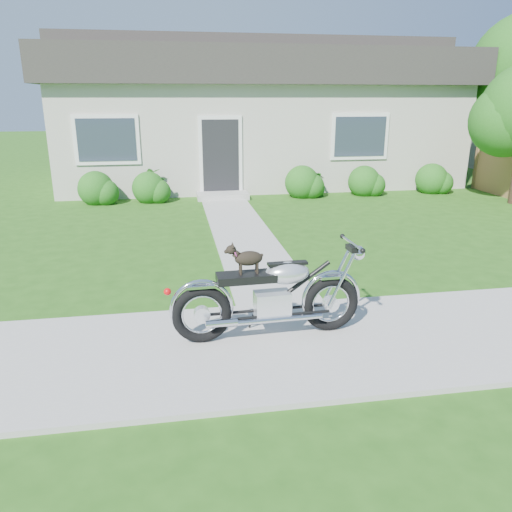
% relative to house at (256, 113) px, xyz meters
% --- Properties ---
extents(ground, '(80.00, 80.00, 0.00)m').
position_rel_house_xyz_m(ground, '(0.00, -11.99, -2.16)').
color(ground, '#235114').
rests_on(ground, ground).
extents(sidewalk, '(24.00, 2.20, 0.04)m').
position_rel_house_xyz_m(sidewalk, '(0.00, -11.99, -2.14)').
color(sidewalk, '#9E9B93').
rests_on(sidewalk, ground).
extents(walkway, '(1.20, 8.00, 0.03)m').
position_rel_house_xyz_m(walkway, '(-1.50, -6.99, -2.14)').
color(walkway, '#9E9B93').
rests_on(walkway, ground).
extents(house, '(12.60, 7.03, 4.50)m').
position_rel_house_xyz_m(house, '(0.00, 0.00, 0.00)').
color(house, beige).
rests_on(house, ground).
extents(shrub_row, '(10.34, 0.95, 0.95)m').
position_rel_house_xyz_m(shrub_row, '(-0.01, -3.49, -1.77)').
color(shrub_row, '#215B18').
rests_on(shrub_row, ground).
extents(potted_plant_left, '(0.99, 0.98, 0.83)m').
position_rel_house_xyz_m(potted_plant_left, '(-3.42, -3.44, -1.74)').
color(potted_plant_left, '#225F19').
rests_on(potted_plant_left, ground).
extents(potted_plant_right, '(0.47, 0.47, 0.70)m').
position_rel_house_xyz_m(potted_plant_right, '(1.21, -3.44, -1.81)').
color(potted_plant_right, '#286C1D').
rests_on(potted_plant_right, ground).
extents(motorcycle_with_dog, '(2.22, 0.60, 1.11)m').
position_rel_house_xyz_m(motorcycle_with_dog, '(-1.81, -11.81, -1.62)').
color(motorcycle_with_dog, black).
rests_on(motorcycle_with_dog, sidewalk).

